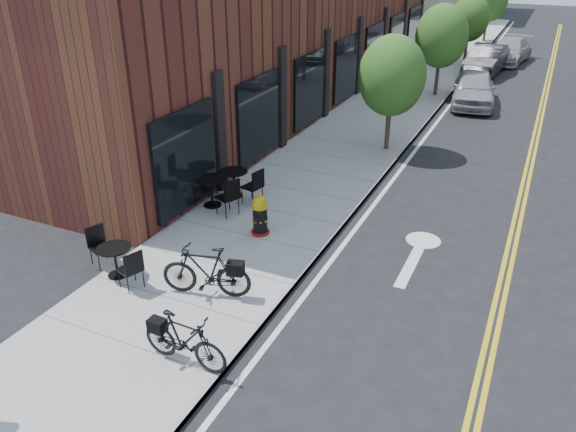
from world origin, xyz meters
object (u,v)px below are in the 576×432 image
Objects in this scene: bicycle_right at (184,340)px; bistro_set_b at (212,188)px; bistro_set_a at (115,257)px; fire_hydrant at (260,215)px; bistro_set_c at (234,180)px; parked_car_c at (509,51)px; parked_car_a at (474,88)px; bicycle_left at (206,271)px; parked_car_b at (486,60)px.

bistro_set_b is at bearing 29.49° from bicycle_right.
fire_hydrant is at bearing 78.73° from bistro_set_a.
bistro_set_b is 0.82m from bistro_set_c.
fire_hydrant is at bearing -89.81° from parked_car_c.
bistro_set_a is 0.36× the size of parked_car_c.
fire_hydrant is at bearing 13.98° from bicycle_right.
parked_car_a reaches higher than bistro_set_a.
bistro_set_c is at bearing 24.74° from bicycle_right.
bicycle_left is 1.11× the size of bicycle_right.
fire_hydrant is 3.57m from bistro_set_a.
bistro_set_a is 0.91× the size of bistro_set_c.
bistro_set_b is 0.43× the size of parked_car_b.
bistro_set_a is at bearing -99.44° from bicycle_left.
bistro_set_c is (-1.68, 1.64, 0.01)m from fire_hydrant.
parked_car_c is at bearing 79.49° from parked_car_a.
bicycle_right is at bearing -53.73° from bistro_set_c.
parked_car_a is (4.51, 12.97, 0.12)m from bistro_set_c.
bistro_set_a is at bearing -66.30° from bistro_set_b.
bicycle_left is at bearing 26.90° from bistro_set_a.
parked_car_b reaches higher than bistro_set_c.
fire_hydrant is at bearing -92.02° from parked_car_b.
bicycle_right is at bearing -86.65° from parked_car_c.
parked_car_c is at bearing 95.18° from fire_hydrant.
parked_car_c reaches higher than bistro_set_a.
bicycle_right is at bearing 7.02° from bicycle_left.
fire_hydrant reaches higher than bistro_set_c.
parked_car_a is 6.60m from parked_car_b.
bicycle_left is (0.24, -2.79, 0.06)m from fire_hydrant.
fire_hydrant is at bearing -108.95° from parked_car_a.
bistro_set_c is 0.41× the size of parked_car_b.
bistro_set_b reaches higher than bistro_set_a.
bistro_set_b is at bearing -94.47° from parked_car_c.
bistro_set_a is (-1.91, -3.01, -0.04)m from fire_hydrant.
bicycle_right is at bearing -38.50° from bistro_set_b.
bicycle_right is 0.37× the size of parked_car_b.
bicycle_left is 2.16m from bistro_set_a.
parked_car_a is at bearing 84.05° from bistro_set_c.
bicycle_left is 0.41× the size of parked_car_b.
bistro_set_a is 18.25m from parked_car_a.
bistro_set_b is at bearing -97.51° from parked_car_b.
bistro_set_b is at bearing 111.07° from bistro_set_a.
bistro_set_a is at bearing -95.61° from parked_car_b.
bistro_set_c is 13.74m from parked_car_a.
parked_car_a is (4.74, 13.76, 0.09)m from bistro_set_b.
bicycle_right is 6.91m from bistro_set_c.
fire_hydrant is 2.80m from bicycle_left.
bistro_set_c is 23.80m from parked_car_c.
parked_car_b reaches higher than bicycle_left.
parked_car_a is at bearing -82.34° from parked_car_b.
parked_car_c reaches higher than bistro_set_b.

